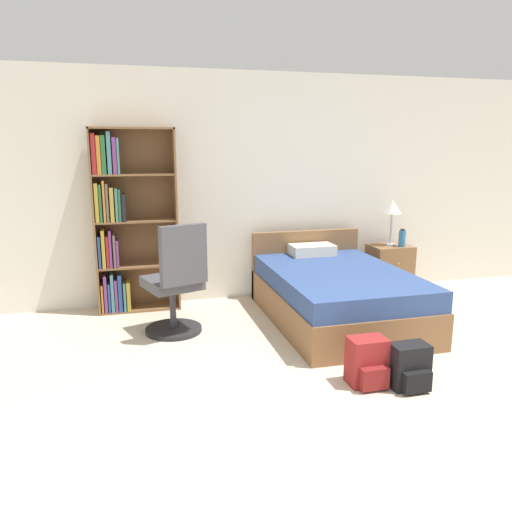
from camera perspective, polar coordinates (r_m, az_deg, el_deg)
ground_plane at (r=3.44m, az=17.42°, el=-19.32°), size 14.00×14.00×0.00m
wall_back at (r=5.92m, az=1.48°, el=7.83°), size 9.00×0.06×2.60m
bookshelf at (r=5.53m, az=-14.91°, el=3.76°), size 0.87×0.29×1.97m
bed at (r=5.25m, az=9.01°, el=-4.25°), size 1.31×1.99×0.80m
office_chair at (r=4.77m, az=-9.11°, el=-3.25°), size 0.61×0.68×1.09m
nightstand at (r=6.34m, az=14.97°, el=-1.47°), size 0.48×0.41×0.60m
table_lamp at (r=6.22m, az=15.30°, el=5.24°), size 0.22×0.22×0.56m
water_bottle at (r=6.22m, az=16.36°, el=1.96°), size 0.08×0.08×0.22m
backpack_black at (r=3.99m, az=17.15°, el=-12.07°), size 0.28×0.24×0.34m
backpack_red at (r=3.95m, az=12.63°, el=-11.82°), size 0.28×0.27×0.37m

